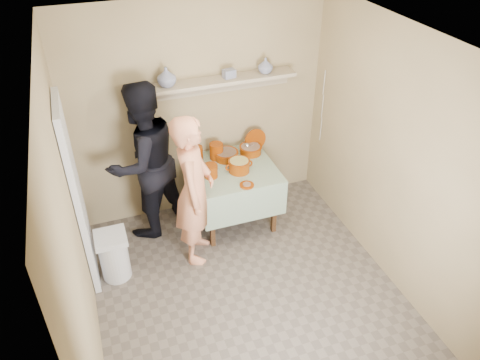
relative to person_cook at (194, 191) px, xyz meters
name	(u,v)px	position (x,y,z in m)	size (l,w,h in m)	color
ground	(251,298)	(0.32, -0.85, -0.86)	(3.50, 3.50, 0.00)	#63584E
tile_panel	(78,196)	(-1.14, 0.10, 0.14)	(0.06, 0.70, 2.00)	silver
plate_stack_a	(197,154)	(0.22, 0.71, 0.00)	(0.14, 0.14, 0.19)	#742702
plate_stack_b	(216,151)	(0.46, 0.70, 0.00)	(0.16, 0.16, 0.20)	#742702
bowl_stack	(211,171)	(0.28, 0.34, -0.02)	(0.16, 0.16, 0.16)	#742702
empty_bowl	(210,167)	(0.32, 0.49, -0.08)	(0.17, 0.17, 0.05)	#742702
propped_lid	(255,140)	(0.98, 0.76, 0.02)	(0.28, 0.28, 0.02)	#742702
vase_right	(265,65)	(1.09, 0.77, 0.95)	(0.17, 0.17, 0.18)	navy
vase_left	(166,77)	(-0.04, 0.77, 0.96)	(0.20, 0.20, 0.21)	navy
ceramic_box	(229,74)	(0.66, 0.77, 0.91)	(0.13, 0.09, 0.09)	navy
person_cook	(194,191)	(0.00, 0.00, 0.00)	(0.63, 0.41, 1.72)	#E98E64
person_helper	(144,162)	(-0.40, 0.62, 0.07)	(0.91, 0.71, 1.87)	black
room_shell	(253,166)	(0.32, -0.85, 0.75)	(3.04, 3.54, 2.62)	tan
serving_table	(233,176)	(0.57, 0.43, -0.22)	(0.97, 0.97, 0.76)	#4C2D16
cazuela_meat_a	(226,155)	(0.56, 0.64, -0.04)	(0.30, 0.30, 0.10)	#6F2600
cazuela_meat_b	(251,149)	(0.88, 0.66, -0.04)	(0.28, 0.28, 0.10)	#6F2600
ladle	(248,145)	(0.85, 0.68, 0.01)	(0.08, 0.26, 0.19)	silver
cazuela_rice	(239,165)	(0.62, 0.34, -0.02)	(0.33, 0.25, 0.14)	#6F2600
front_plate	(247,185)	(0.60, 0.03, -0.09)	(0.16, 0.16, 0.03)	#742702
wall_shelf	(217,82)	(0.52, 0.80, 0.81)	(1.80, 0.25, 0.21)	tan
trash_bin	(114,256)	(-0.92, -0.06, -0.58)	(0.32, 0.32, 0.56)	silver
electrical_cord	(322,107)	(1.79, 0.63, 0.39)	(0.01, 0.05, 0.90)	silver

